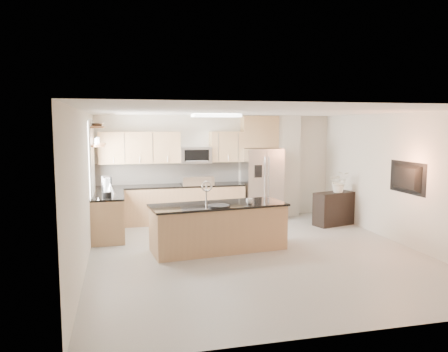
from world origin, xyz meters
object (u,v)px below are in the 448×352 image
object	(u,v)px
refrigerator	(262,184)
flower_vase	(339,177)
range	(197,202)
kettle	(110,188)
bowl	(97,124)
coffee_maker	(107,185)
credenza	(334,209)
microwave	(195,155)
island	(218,227)
platter	(219,206)
blender	(107,189)
cup	(249,201)
television	(404,178)

from	to	relation	value
refrigerator	flower_vase	distance (m)	1.93
range	kettle	bearing A→B (deg)	-152.49
range	bowl	distance (m)	3.07
kettle	bowl	bearing A→B (deg)	137.57
coffee_maker	range	bearing A→B (deg)	22.65
bowl	credenza	bearing A→B (deg)	-3.21
range	microwave	xyz separation A→B (m)	(0.00, 0.12, 1.16)
credenza	microwave	bearing A→B (deg)	141.79
microwave	island	world-z (taller)	microwave
credenza	coffee_maker	size ratio (longest dim) A/B	2.78
credenza	platter	distance (m)	3.59
blender	coffee_maker	distance (m)	0.70
microwave	kettle	distance (m)	2.42
credenza	blender	world-z (taller)	blender
cup	range	bearing A→B (deg)	101.61
island	bowl	world-z (taller)	bowl
island	flower_vase	bearing A→B (deg)	16.23
refrigerator	credenza	xyz separation A→B (m)	(1.44, -1.10, -0.50)
kettle	television	distance (m)	5.92
cup	island	bearing A→B (deg)	168.15
island	coffee_maker	world-z (taller)	island
refrigerator	bowl	size ratio (longest dim) A/B	4.85
microwave	coffee_maker	xyz separation A→B (m)	(-2.09, -1.00, -0.54)
blender	kettle	bearing A→B (deg)	84.52
range	coffee_maker	bearing A→B (deg)	-157.35
blender	platter	bearing A→B (deg)	-30.74
microwave	bowl	world-z (taller)	bowl
microwave	bowl	distance (m)	2.56
refrigerator	island	size ratio (longest dim) A/B	0.67
cup	platter	xyz separation A→B (m)	(-0.62, -0.11, -0.04)
credenza	range	bearing A→B (deg)	143.78
cup	television	distance (m)	3.03
island	flower_vase	size ratio (longest dim) A/B	3.52
bowl	refrigerator	bearing A→B (deg)	11.60
microwave	cup	bearing A→B (deg)	-78.89
refrigerator	flower_vase	bearing A→B (deg)	-37.02
cup	kettle	size ratio (longest dim) A/B	0.51
kettle	television	bearing A→B (deg)	-20.47
kettle	blender	bearing A→B (deg)	-95.48
range	coffee_maker	world-z (taller)	coffee_maker
refrigerator	kettle	bearing A→B (deg)	-164.69
television	range	bearing A→B (deg)	48.36
blender	television	distance (m)	5.80
refrigerator	platter	size ratio (longest dim) A/B	4.32
platter	television	xyz separation A→B (m)	(3.58, -0.35, 0.46)
range	flower_vase	world-z (taller)	flower_vase
cup	flower_vase	xyz separation A→B (m)	(2.64, 1.46, 0.22)
credenza	cup	world-z (taller)	cup
coffee_maker	television	bearing A→B (deg)	-21.84
range	kettle	size ratio (longest dim) A/B	4.38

